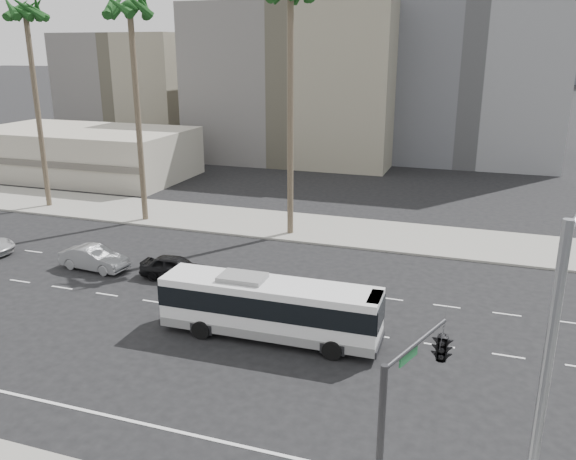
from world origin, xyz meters
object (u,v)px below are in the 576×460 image
at_px(car_a, 175,267).
at_px(traffic_signal, 436,355).
at_px(streetlight_corner, 547,396).
at_px(palm_mid, 130,13).
at_px(palm_far, 26,15).
at_px(city_bus, 270,307).
at_px(car_b, 94,258).

relative_size(car_a, traffic_signal, 0.68).
distance_m(streetlight_corner, palm_mid, 38.71).
xyz_separation_m(traffic_signal, palm_far, (-34.43, 24.67, 10.45)).
height_order(city_bus, car_b, city_bus).
bearing_deg(palm_far, streetlight_corner, -36.49).
distance_m(car_a, traffic_signal, 21.43).
distance_m(streetlight_corner, palm_far, 46.92).
height_order(car_b, palm_mid, palm_mid).
height_order(traffic_signal, palm_mid, palm_mid).
height_order(car_a, palm_far, palm_far).
bearing_deg(car_a, car_b, 88.65).
distance_m(traffic_signal, palm_far, 43.62).
bearing_deg(palm_mid, palm_far, 174.21).
xyz_separation_m(car_a, palm_mid, (-8.31, 10.01, 14.74)).
height_order(streetlight_corner, palm_far, palm_far).
bearing_deg(traffic_signal, car_b, 168.23).
bearing_deg(city_bus, palm_mid, 136.10).
bearing_deg(streetlight_corner, traffic_signal, 150.41).
bearing_deg(streetlight_corner, palm_mid, 152.53).
xyz_separation_m(city_bus, traffic_signal, (8.10, -8.54, 3.50)).
relative_size(streetlight_corner, palm_far, 0.62).
bearing_deg(palm_mid, car_a, -50.32).
distance_m(car_b, traffic_signal, 25.66).
distance_m(traffic_signal, palm_mid, 35.44).
distance_m(car_a, palm_far, 26.12).
distance_m(car_b, streetlight_corner, 29.31).
bearing_deg(palm_far, car_b, -41.07).
distance_m(car_a, palm_mid, 19.66).
height_order(city_bus, palm_mid, palm_mid).
xyz_separation_m(car_a, car_b, (-5.50, -0.25, 0.01)).
bearing_deg(car_b, palm_mid, 19.79).
height_order(car_b, palm_far, palm_far).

